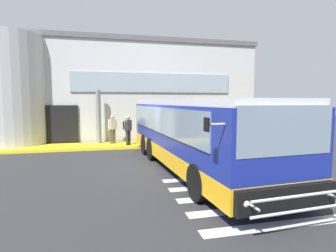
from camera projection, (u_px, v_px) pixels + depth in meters
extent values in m
cube|color=#2B2B2D|center=(156.00, 165.00, 11.10)|extent=(80.00, 90.00, 0.02)
cube|color=silver|center=(297.00, 223.00, 5.73)|extent=(4.40, 0.36, 0.01)
cube|color=silver|center=(271.00, 207.00, 6.60)|extent=(4.40, 0.36, 0.01)
cube|color=silver|center=(252.00, 195.00, 7.47)|extent=(4.40, 0.36, 0.01)
cube|color=silver|center=(237.00, 185.00, 8.35)|extent=(4.40, 0.36, 0.01)
cube|color=silver|center=(225.00, 177.00, 9.22)|extent=(4.40, 0.36, 0.01)
cube|color=#B7B7BC|center=(130.00, 95.00, 22.45)|extent=(16.09, 12.00, 6.38)
cube|color=#56565B|center=(130.00, 55.00, 22.14)|extent=(16.29, 12.20, 0.30)
cylinder|color=#B7B7BC|center=(8.00, 92.00, 15.42)|extent=(4.40, 4.40, 6.38)
cube|color=black|center=(62.00, 125.00, 15.74)|extent=(1.80, 0.16, 2.40)
cube|color=#8C9EAD|center=(154.00, 83.00, 16.75)|extent=(10.09, 0.10, 1.20)
cube|color=yellow|center=(141.00, 144.00, 15.75)|extent=(20.09, 2.00, 0.15)
cylinder|color=slate|center=(98.00, 117.00, 15.63)|extent=(0.28, 0.28, 3.16)
cube|color=navy|center=(192.00, 132.00, 10.35)|extent=(3.27, 10.33, 2.15)
cube|color=#F2AD19|center=(192.00, 152.00, 10.43)|extent=(3.31, 10.37, 0.55)
cube|color=silver|center=(193.00, 102.00, 10.24)|extent=(3.15, 10.12, 0.20)
cube|color=gray|center=(285.00, 130.00, 5.50)|extent=(2.35, 0.29, 1.05)
cube|color=gray|center=(219.00, 118.00, 10.97)|extent=(0.68, 8.95, 0.95)
cube|color=gray|center=(158.00, 120.00, 10.21)|extent=(0.68, 8.95, 0.95)
cube|color=black|center=(286.00, 113.00, 5.47)|extent=(2.15, 0.25, 0.28)
cube|color=black|center=(287.00, 198.00, 5.51)|extent=(2.46, 0.37, 0.52)
sphere|color=beige|center=(327.00, 192.00, 5.77)|extent=(0.18, 0.18, 0.18)
sphere|color=beige|center=(245.00, 203.00, 5.17)|extent=(0.18, 0.18, 0.18)
cylinder|color=#B7B7BF|center=(216.00, 124.00, 5.24)|extent=(0.40, 0.08, 0.05)
cube|color=black|center=(207.00, 125.00, 5.19)|extent=(0.05, 0.20, 0.28)
cylinder|color=black|center=(273.00, 175.00, 7.66)|extent=(0.37, 1.02, 1.00)
cylinder|color=black|center=(198.00, 183.00, 6.97)|extent=(0.37, 1.02, 1.00)
cylinder|color=black|center=(200.00, 146.00, 12.58)|extent=(0.37, 1.02, 1.00)
cylinder|color=black|center=(152.00, 149.00, 11.89)|extent=(0.37, 1.02, 1.00)
cylinder|color=black|center=(190.00, 142.00, 13.82)|extent=(0.37, 1.02, 1.00)
cylinder|color=black|center=(146.00, 144.00, 13.13)|extent=(0.37, 1.02, 1.00)
cylinder|color=#B7B7BF|center=(300.00, 211.00, 5.17)|extent=(2.25, 0.22, 0.06)
cylinder|color=#B7B7BF|center=(301.00, 196.00, 5.14)|extent=(2.25, 0.22, 0.06)
cylinder|color=#B7B7BF|center=(330.00, 195.00, 5.63)|extent=(0.09, 0.50, 0.05)
cylinder|color=#B7B7BF|center=(251.00, 205.00, 5.06)|extent=(0.09, 0.50, 0.05)
cylinder|color=#4C4233|center=(114.00, 136.00, 15.68)|extent=(0.15, 0.15, 0.85)
cylinder|color=#4C4233|center=(111.00, 136.00, 15.55)|extent=(0.15, 0.15, 0.85)
cube|color=silver|center=(113.00, 124.00, 15.55)|extent=(0.44, 0.38, 0.58)
sphere|color=tan|center=(112.00, 117.00, 15.51)|extent=(0.23, 0.23, 0.23)
cylinder|color=silver|center=(116.00, 125.00, 15.73)|extent=(0.09, 0.09, 0.55)
cylinder|color=silver|center=(109.00, 125.00, 15.38)|extent=(0.09, 0.09, 0.55)
cylinder|color=#2D2D33|center=(129.00, 137.00, 15.11)|extent=(0.15, 0.15, 0.85)
cylinder|color=#2D2D33|center=(127.00, 138.00, 14.94)|extent=(0.15, 0.15, 0.85)
cube|color=#4C4751|center=(128.00, 125.00, 14.96)|extent=(0.43, 0.42, 0.58)
sphere|color=tan|center=(128.00, 118.00, 14.92)|extent=(0.23, 0.23, 0.23)
cylinder|color=#4C4751|center=(131.00, 126.00, 15.17)|extent=(0.09, 0.09, 0.55)
cylinder|color=#4C4751|center=(125.00, 126.00, 14.76)|extent=(0.09, 0.09, 0.55)
cube|color=black|center=(126.00, 125.00, 15.05)|extent=(0.34, 0.34, 0.44)
cylinder|color=#1E2338|center=(157.00, 135.00, 16.01)|extent=(0.15, 0.15, 0.85)
cylinder|color=#1E2338|center=(155.00, 135.00, 16.13)|extent=(0.15, 0.15, 0.85)
cube|color=#B23333|center=(156.00, 124.00, 16.00)|extent=(0.42, 0.43, 0.58)
sphere|color=tan|center=(156.00, 117.00, 15.97)|extent=(0.23, 0.23, 0.23)
cylinder|color=#B23333|center=(159.00, 125.00, 15.86)|extent=(0.09, 0.09, 0.55)
cylinder|color=#B23333|center=(153.00, 124.00, 16.16)|extent=(0.09, 0.09, 0.55)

